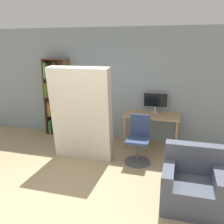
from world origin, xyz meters
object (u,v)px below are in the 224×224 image
(armchair, at_px, (192,184))
(mattress_near, at_px, (82,114))
(office_chair, at_px, (138,143))
(bookshelf, at_px, (56,98))
(monitor, at_px, (155,101))

(armchair, bearing_deg, mattress_near, 155.57)
(office_chair, height_order, bookshelf, bookshelf)
(monitor, xyz_separation_m, bookshelf, (-2.57, -0.03, -0.08))
(monitor, height_order, bookshelf, bookshelf)
(bookshelf, relative_size, mattress_near, 1.03)
(office_chair, height_order, armchair, office_chair)
(armchair, bearing_deg, monitor, 109.90)
(bookshelf, relative_size, armchair, 2.31)
(office_chair, relative_size, armchair, 1.12)
(office_chair, bearing_deg, monitor, 80.60)
(monitor, relative_size, bookshelf, 0.29)
(monitor, height_order, office_chair, monitor)
(mattress_near, relative_size, armchair, 2.24)
(office_chair, xyz_separation_m, armchair, (1.01, -1.15, -0.07))
(mattress_near, bearing_deg, armchair, -24.43)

